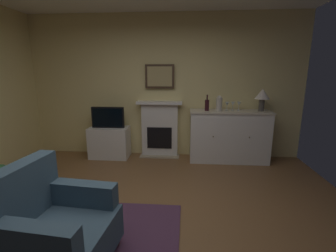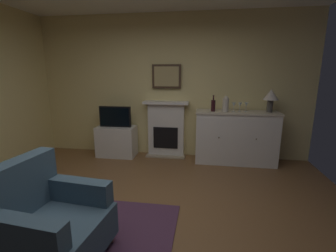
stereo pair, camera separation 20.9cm
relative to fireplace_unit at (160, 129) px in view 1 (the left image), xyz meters
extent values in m
cube|color=brown|center=(0.06, -2.30, -0.60)|extent=(5.30, 4.91, 0.10)
cube|color=#EAD68C|center=(0.06, 0.13, 0.81)|extent=(5.30, 0.06, 2.72)
cube|color=#4C2D47|center=(-0.60, -2.66, -0.54)|extent=(2.14, 1.65, 0.02)
cube|color=white|center=(0.00, 0.01, -0.02)|extent=(0.70, 0.18, 1.05)
cube|color=tan|center=(0.00, -0.09, -0.53)|extent=(0.77, 0.20, 0.03)
cube|color=black|center=(0.00, -0.09, -0.16)|extent=(0.48, 0.02, 0.42)
cube|color=white|center=(0.00, -0.02, 0.53)|extent=(0.87, 0.27, 0.05)
cube|color=#473323|center=(0.00, 0.05, 1.02)|extent=(0.55, 0.03, 0.45)
cube|color=tan|center=(0.00, 0.03, 1.02)|extent=(0.47, 0.01, 0.37)
cube|color=white|center=(1.32, -0.18, -0.08)|extent=(1.43, 0.45, 0.93)
cube|color=beige|center=(1.32, -0.18, 0.40)|extent=(1.46, 0.48, 0.03)
sphere|color=brown|center=(1.00, -0.41, -0.02)|extent=(0.02, 0.02, 0.02)
sphere|color=brown|center=(1.63, -0.41, -0.02)|extent=(0.02, 0.02, 0.02)
cylinder|color=#4C4742|center=(1.86, -0.18, 0.52)|extent=(0.10, 0.10, 0.22)
cone|color=silver|center=(1.86, -0.18, 0.72)|extent=(0.26, 0.26, 0.18)
cylinder|color=#331419|center=(0.89, -0.21, 0.51)|extent=(0.08, 0.08, 0.20)
cylinder|color=#331419|center=(0.89, -0.21, 0.66)|extent=(0.03, 0.03, 0.09)
cylinder|color=silver|center=(1.24, -0.21, 0.41)|extent=(0.06, 0.06, 0.00)
cylinder|color=silver|center=(1.24, -0.21, 0.46)|extent=(0.01, 0.01, 0.09)
cone|color=silver|center=(1.24, -0.21, 0.54)|extent=(0.07, 0.07, 0.07)
cylinder|color=silver|center=(1.35, -0.18, 0.41)|extent=(0.06, 0.06, 0.00)
cylinder|color=silver|center=(1.35, -0.18, 0.46)|extent=(0.01, 0.01, 0.09)
cone|color=silver|center=(1.35, -0.18, 0.54)|extent=(0.07, 0.07, 0.07)
cylinder|color=silver|center=(1.46, -0.16, 0.41)|extent=(0.06, 0.06, 0.00)
cylinder|color=silver|center=(1.46, -0.16, 0.46)|extent=(0.01, 0.01, 0.09)
cone|color=silver|center=(1.46, -0.16, 0.54)|extent=(0.07, 0.07, 0.07)
cylinder|color=beige|center=(1.10, -0.23, 0.53)|extent=(0.11, 0.11, 0.24)
sphere|color=beige|center=(1.10, -0.23, 0.65)|extent=(0.08, 0.08, 0.08)
cube|color=white|center=(-0.98, -0.16, -0.25)|extent=(0.75, 0.42, 0.60)
cube|color=black|center=(-0.98, -0.18, 0.25)|extent=(0.62, 0.06, 0.40)
cube|color=black|center=(-0.98, -0.22, 0.25)|extent=(0.57, 0.01, 0.35)
cylinder|color=silver|center=(-2.03, -1.70, -0.48)|extent=(0.18, 0.18, 0.14)
sphere|color=#387A42|center=(-1.97, -1.73, -0.21)|extent=(0.18, 0.18, 0.18)
cube|color=#3F596B|center=(-0.51, -2.86, -0.29)|extent=(0.87, 0.83, 0.32)
cube|color=#3F596B|center=(-0.84, -2.83, 0.12)|extent=(0.23, 0.77, 0.50)
cube|color=#3F596B|center=(-0.54, -3.18, -0.02)|extent=(0.73, 0.21, 0.22)
cube|color=#3F596B|center=(-0.48, -2.55, -0.02)|extent=(0.73, 0.21, 0.22)
cylinder|color=#473323|center=(-0.14, -2.58, -0.50)|extent=(0.05, 0.05, 0.10)
cylinder|color=#473323|center=(-0.82, -2.51, -0.50)|extent=(0.05, 0.05, 0.10)
camera|label=1|loc=(0.52, -4.51, 1.10)|focal=25.31mm
camera|label=2|loc=(0.72, -4.49, 1.10)|focal=25.31mm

